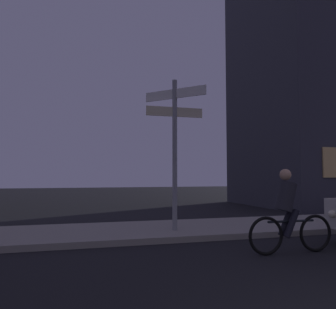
# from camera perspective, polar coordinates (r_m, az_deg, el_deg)

# --- Properties ---
(sidewalk_kerb) EXTENTS (40.00, 2.72, 0.14)m
(sidewalk_kerb) POSITION_cam_1_polar(r_m,az_deg,el_deg) (9.02, 3.59, -12.63)
(sidewalk_kerb) COLOR gray
(sidewalk_kerb) RESTS_ON ground_plane
(signpost) EXTENTS (1.47, 1.23, 3.76)m
(signpost) POSITION_cam_1_polar(r_m,az_deg,el_deg) (8.34, 1.16, 2.76)
(signpost) COLOR gray
(signpost) RESTS_ON sidewalk_kerb
(cyclist) EXTENTS (1.82, 0.32, 1.61)m
(cyclist) POSITION_cam_1_polar(r_m,az_deg,el_deg) (6.86, 19.96, -9.57)
(cyclist) COLOR black
(cyclist) RESTS_ON ground_plane
(building_right_block) EXTENTS (8.68, 6.50, 19.71)m
(building_right_block) POSITION_cam_1_polar(r_m,az_deg,el_deg) (20.77, 25.62, 20.52)
(building_right_block) COLOR #383842
(building_right_block) RESTS_ON ground_plane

